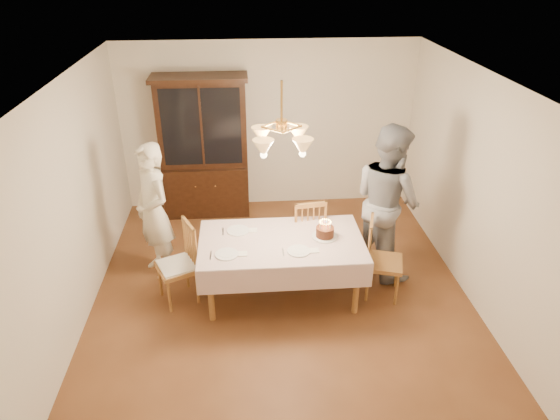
{
  "coord_description": "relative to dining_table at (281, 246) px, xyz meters",
  "views": [
    {
      "loc": [
        -0.4,
        -4.91,
        3.77
      ],
      "look_at": [
        0.0,
        0.2,
        1.05
      ],
      "focal_mm": 32.0,
      "sensor_mm": 36.0,
      "label": 1
    }
  ],
  "objects": [
    {
      "name": "room_shell",
      "position": [
        0.0,
        0.0,
        0.9
      ],
      "size": [
        5.0,
        5.0,
        5.0
      ],
      "color": "white",
      "rests_on": "ground"
    },
    {
      "name": "birthday_cake",
      "position": [
        0.51,
        0.04,
        0.13
      ],
      "size": [
        0.3,
        0.3,
        0.21
      ],
      "color": "white",
      "rests_on": "dining_table"
    },
    {
      "name": "ground",
      "position": [
        0.0,
        0.0,
        -0.68
      ],
      "size": [
        5.0,
        5.0,
        0.0
      ],
      "primitive_type": "plane",
      "color": "brown",
      "rests_on": "ground"
    },
    {
      "name": "elderly_woman",
      "position": [
        -1.53,
        0.61,
        0.19
      ],
      "size": [
        0.71,
        0.76,
        1.75
      ],
      "primitive_type": "imported",
      "rotation": [
        0.0,
        0.0,
        -0.95
      ],
      "color": "white",
      "rests_on": "ground"
    },
    {
      "name": "chair_left_end",
      "position": [
        -1.22,
        -0.01,
        -0.23
      ],
      "size": [
        0.56,
        0.57,
        1.0
      ],
      "color": "brown",
      "rests_on": "ground"
    },
    {
      "name": "place_setting_near_left",
      "position": [
        -0.61,
        -0.26,
        0.08
      ],
      "size": [
        0.41,
        0.26,
        0.02
      ],
      "color": "white",
      "rests_on": "dining_table"
    },
    {
      "name": "china_hutch",
      "position": [
        -0.99,
        2.25,
        0.36
      ],
      "size": [
        1.38,
        0.54,
        2.16
      ],
      "color": "black",
      "rests_on": "ground"
    },
    {
      "name": "chandelier",
      "position": [
        -0.0,
        -0.0,
        1.29
      ],
      "size": [
        0.62,
        0.62,
        0.73
      ],
      "color": "#BF8C3F",
      "rests_on": "ground"
    },
    {
      "name": "place_setting_near_right",
      "position": [
        0.19,
        -0.26,
        0.08
      ],
      "size": [
        0.41,
        0.26,
        0.02
      ],
      "color": "white",
      "rests_on": "dining_table"
    },
    {
      "name": "chair_right_end",
      "position": [
        1.2,
        -0.09,
        -0.24
      ],
      "size": [
        0.53,
        0.54,
        1.0
      ],
      "color": "brown",
      "rests_on": "ground"
    },
    {
      "name": "place_setting_far_left",
      "position": [
        -0.49,
        0.25,
        0.08
      ],
      "size": [
        0.41,
        0.27,
        0.02
      ],
      "color": "white",
      "rests_on": "dining_table"
    },
    {
      "name": "dining_table",
      "position": [
        0.0,
        0.0,
        0.0
      ],
      "size": [
        1.9,
        1.1,
        0.76
      ],
      "color": "brown",
      "rests_on": "ground"
    },
    {
      "name": "adult_in_grey",
      "position": [
        1.35,
        0.47,
        0.3
      ],
      "size": [
        1.06,
        1.17,
        1.96
      ],
      "primitive_type": "imported",
      "rotation": [
        0.0,
        0.0,
        1.98
      ],
      "color": "slate",
      "rests_on": "ground"
    },
    {
      "name": "chair_far_side",
      "position": [
        0.38,
        0.62,
        -0.24
      ],
      "size": [
        0.49,
        0.48,
        1.0
      ],
      "color": "brown",
      "rests_on": "ground"
    }
  ]
}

